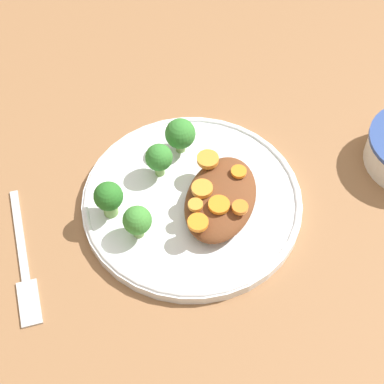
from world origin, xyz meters
name	(u,v)px	position (x,y,z in m)	size (l,w,h in m)	color
ground_plane	(192,205)	(0.00, 0.00, 0.00)	(4.00, 4.00, 0.00)	#8C603D
plate	(192,201)	(0.00, 0.00, 0.01)	(0.28, 0.28, 0.02)	white
stew_mound	(220,201)	(0.00, 0.04, 0.03)	(0.13, 0.08, 0.03)	brown
broccoli_floret_0	(137,221)	(0.07, -0.05, 0.04)	(0.04, 0.04, 0.05)	#759E51
broccoli_floret_1	(180,134)	(-0.07, -0.04, 0.04)	(0.04, 0.04, 0.05)	#7FA85B
broccoli_floret_2	(159,158)	(-0.03, -0.05, 0.04)	(0.04, 0.04, 0.05)	#759E51
broccoli_floret_3	(109,198)	(0.05, -0.09, 0.05)	(0.04, 0.04, 0.05)	#759E51
carrot_slice_0	(239,172)	(-0.03, 0.05, 0.05)	(0.02, 0.02, 0.00)	orange
carrot_slice_1	(198,222)	(0.05, 0.02, 0.05)	(0.02, 0.02, 0.01)	orange
carrot_slice_2	(240,207)	(0.02, 0.06, 0.05)	(0.02, 0.02, 0.01)	orange
carrot_slice_3	(208,159)	(-0.04, 0.01, 0.05)	(0.03, 0.03, 0.01)	orange
carrot_slice_4	(219,205)	(0.02, 0.04, 0.05)	(0.03, 0.03, 0.01)	orange
carrot_slice_5	(195,205)	(0.03, 0.01, 0.05)	(0.02, 0.02, 0.00)	orange
carrot_slice_6	(202,189)	(0.01, 0.01, 0.05)	(0.03, 0.03, 0.01)	orange
fork	(24,267)	(0.15, -0.16, 0.00)	(0.17, 0.12, 0.01)	#B8B8B8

